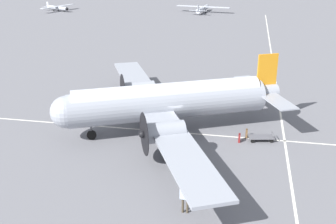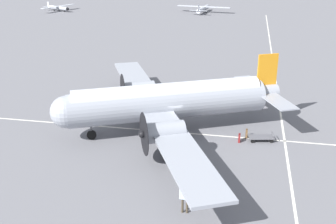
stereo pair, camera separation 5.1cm
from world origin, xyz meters
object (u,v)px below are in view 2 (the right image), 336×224
suitcase_upright_spare (247,133)px  light_aircraft_distant (203,8)px  crew_foreground (185,195)px  suitcase_near_door (239,138)px  airliner_main (163,102)px  baggage_cart (261,137)px  light_aircraft_taxiing (58,8)px

suitcase_upright_spare → light_aircraft_distant: size_ratio=0.06×
crew_foreground → suitcase_near_door: (9.31, -2.53, -0.79)m
airliner_main → baggage_cart: (-0.18, -7.32, -2.17)m
airliner_main → suitcase_near_door: airliner_main is taller
suitcase_near_door → suitcase_upright_spare: size_ratio=0.98×
baggage_cart → light_aircraft_distant: (61.32, 11.22, 0.60)m
airliner_main → light_aircraft_taxiing: airliner_main is taller
suitcase_upright_spare → light_aircraft_taxiing: size_ratio=0.07×
crew_foreground → light_aircraft_taxiing: 77.20m
crew_foreground → baggage_cart: size_ratio=0.91×
suitcase_upright_spare → crew_foreground: bearing=163.5°
suitcase_upright_spare → light_aircraft_taxiing: bearing=35.7°
airliner_main → crew_foreground: size_ratio=13.89×
crew_foreground → light_aircraft_distant: light_aircraft_distant is taller
airliner_main → baggage_cart: airliner_main is taller
light_aircraft_taxiing → crew_foreground: bearing=-36.9°
suitcase_near_door → light_aircraft_distant: 62.54m
suitcase_upright_spare → suitcase_near_door: bearing=150.7°
suitcase_near_door → crew_foreground: bearing=164.8°
crew_foreground → light_aircraft_distant: size_ratio=0.16×
light_aircraft_distant → suitcase_upright_spare: bearing=-162.4°
crew_foreground → suitcase_upright_spare: crew_foreground is taller
airliner_main → crew_foreground: airliner_main is taller
suitcase_upright_spare → baggage_cart: (-0.42, -1.07, -0.03)m
suitcase_near_door → light_aircraft_taxiing: size_ratio=0.07×
light_aircraft_distant → baggage_cart: bearing=-161.5°
light_aircraft_distant → light_aircraft_taxiing: 31.09m
crew_foreground → baggage_cart: bearing=-112.3°
airliner_main → light_aircraft_distant: bearing=-111.7°
crew_foreground → light_aircraft_taxiing: (67.22, 37.97, -0.31)m
crew_foreground → baggage_cart: (9.78, -4.10, -0.81)m
light_aircraft_distant → light_aircraft_taxiing: bearing=105.3°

